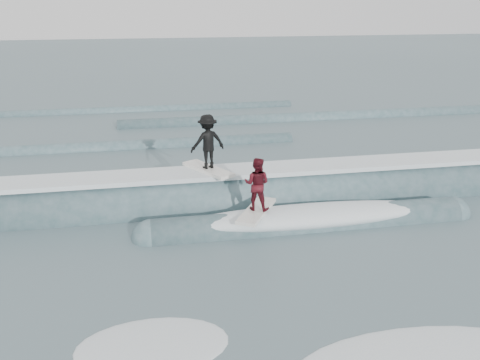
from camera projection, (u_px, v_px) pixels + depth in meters
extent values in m
plane|color=#3F575C|center=(294.00, 321.00, 10.81)|extent=(160.00, 160.00, 0.00)
cylinder|color=#36565C|center=(234.00, 203.00, 17.05)|extent=(18.94, 1.96, 1.96)
cylinder|color=#36565C|center=(309.00, 226.00, 15.33)|extent=(9.00, 1.06, 1.06)
sphere|color=#36565C|center=(151.00, 239.00, 14.51)|extent=(1.06, 1.06, 1.06)
sphere|color=#36565C|center=(452.00, 214.00, 16.15)|extent=(1.06, 1.06, 1.06)
cube|color=white|center=(234.00, 171.00, 16.70)|extent=(18.00, 1.30, 0.14)
ellipsoid|color=white|center=(310.00, 216.00, 15.24)|extent=(7.60, 1.30, 0.60)
cube|color=white|center=(208.00, 169.00, 16.52)|extent=(1.45, 2.02, 0.10)
imported|color=black|center=(208.00, 142.00, 16.23)|extent=(1.20, 0.87, 1.66)
cube|color=silver|center=(257.00, 211.00, 14.86)|extent=(1.49, 2.00, 0.10)
imported|color=#480D15|center=(257.00, 184.00, 14.60)|extent=(0.90, 0.83, 1.49)
ellipsoid|color=white|center=(152.00, 346.00, 10.05)|extent=(3.11, 2.12, 0.10)
cylinder|color=#36565C|center=(39.00, 153.00, 22.52)|extent=(22.00, 0.70, 0.70)
cylinder|color=#36565C|center=(326.00, 119.00, 28.82)|extent=(22.00, 0.80, 0.80)
cylinder|color=#36565C|center=(104.00, 112.00, 30.37)|extent=(22.00, 0.60, 0.60)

